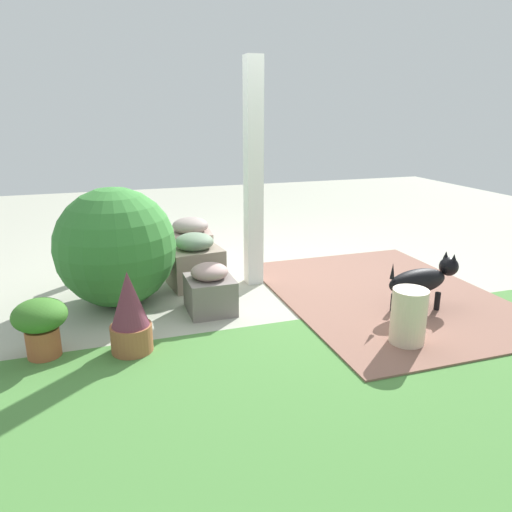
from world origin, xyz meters
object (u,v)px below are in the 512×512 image
Objects in this scene: ceramic_urn at (408,317)px; stone_planter_nearest at (191,242)px; stone_planter_near at (195,261)px; terracotta_pot_broad at (41,322)px; dog at (422,280)px; round_shrub at (116,247)px; terracotta_pot_tall at (113,248)px; terracotta_pot_spiky at (130,314)px; stone_planter_mid at (210,289)px; porch_pillar at (253,176)px.

stone_planter_nearest is at bearing -64.84° from ceramic_urn.
terracotta_pot_broad is (1.22, 1.03, 0.01)m from stone_planter_near.
dog is at bearing 143.84° from stone_planter_near.
dog is (-1.51, 1.81, 0.02)m from stone_planter_nearest.
stone_planter_near is 0.52× the size of round_shrub.
terracotta_pot_tall is 1.81m from terracotta_pot_broad.
stone_planter_near is 0.90× the size of terracotta_pot_spiky.
terracotta_pot_spiky is (-0.03, 0.91, -0.22)m from round_shrub.
terracotta_pot_spiky is 1.88m from ceramic_urn.
terracotta_pot_tall reaches higher than terracotta_pot_spiky.
stone_planter_nearest is 0.99× the size of stone_planter_near.
stone_planter_nearest is 1.93m from terracotta_pot_spiky.
stone_planter_near is 0.75× the size of dog.
ceramic_urn is (-1.16, 1.00, 0.02)m from stone_planter_mid.
ceramic_urn is (-0.62, 1.55, -0.80)m from porch_pillar.
terracotta_pot_spiky is (1.20, 1.06, -0.73)m from porch_pillar.
porch_pillar is 4.98× the size of stone_planter_mid.
porch_pillar is 1.13m from stone_planter_mid.
stone_planter_near is (0.54, -0.08, -0.77)m from porch_pillar.
round_shrub is (0.69, 0.23, 0.26)m from stone_planter_near.
porch_pillar reaches higher than terracotta_pot_tall.
round_shrub reaches higher than ceramic_urn.
porch_pillar is at bearing -45.67° from dog.
porch_pillar is 3.99× the size of stone_planter_nearest.
round_shrub reaches higher than dog.
dog is at bearing 140.82° from terracotta_pot_tall.
terracotta_pot_broad is (1.31, 1.67, -0.00)m from stone_planter_nearest.
porch_pillar is 3.55× the size of terracotta_pot_spiky.
terracotta_pot_tall is 1.84m from terracotta_pot_spiky.
terracotta_pot_broad is at bearing -2.77° from dog.
round_shrub is 0.99m from terracotta_pot_broad.
terracotta_pot_broad is at bearing 40.25° from stone_planter_near.
terracotta_pot_spiky reaches higher than ceramic_urn.
stone_planter_mid is 0.85m from round_shrub.
stone_planter_nearest is 0.51× the size of round_shrub.
porch_pillar is at bearing -173.01° from round_shrub.
dog is at bearing 134.33° from porch_pillar.
terracotta_pot_tall is 0.95× the size of dog.
terracotta_pot_tall is (0.78, -0.06, -0.01)m from stone_planter_nearest.
porch_pillar is at bearing -134.65° from stone_planter_mid.
ceramic_urn is at bearing 164.85° from terracotta_pot_spiky.
round_shrub is at bearing -37.12° from ceramic_urn.
dog is 1.67× the size of ceramic_urn.
ceramic_urn reaches higher than terracotta_pot_broad.
terracotta_pot_tall is at bearing -106.90° from terracotta_pot_broad.
stone_planter_mid is 1.28m from terracotta_pot_broad.
round_shrub reaches higher than terracotta_pot_broad.
stone_planter_mid is at bearing -161.88° from terracotta_pot_broad.
porch_pillar is at bearing 147.55° from terracotta_pot_tall.
stone_planter_mid is at bearing 85.84° from stone_planter_nearest.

